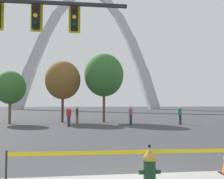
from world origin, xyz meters
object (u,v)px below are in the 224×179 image
pedestrian_walking_right (69,116)px  pedestrian_walking_left (180,115)px  monument_arch (88,56)px  pedestrian_standing_center (77,115)px  pedestrian_near_trees (131,115)px  fire_hydrant (150,170)px

pedestrian_walking_right → pedestrian_walking_left: bearing=5.7°
monument_arch → pedestrian_standing_center: monument_arch is taller
pedestrian_walking_left → pedestrian_near_trees: 4.40m
fire_hydrant → monument_arch: bearing=90.1°
fire_hydrant → pedestrian_walking_left: 16.89m
pedestrian_walking_left → pedestrian_standing_center: size_ratio=1.00×
fire_hydrant → pedestrian_walking_left: (7.04, 15.34, 0.35)m
monument_arch → pedestrian_standing_center: (-1.83, -52.34, -15.61)m
fire_hydrant → pedestrian_walking_left: size_ratio=0.62×
monument_arch → fire_hydrant: bearing=-89.9°
monument_arch → pedestrian_near_trees: (2.75, -53.09, -15.61)m
pedestrian_walking_left → pedestrian_standing_center: (-8.98, 0.82, 0.00)m
monument_arch → pedestrian_standing_center: 54.65m
pedestrian_near_trees → pedestrian_walking_left: bearing=-0.8°
monument_arch → pedestrian_walking_right: 56.37m
pedestrian_walking_left → pedestrian_standing_center: bearing=174.8°
monument_arch → pedestrian_walking_left: (7.15, -53.16, -15.61)m
pedestrian_walking_left → pedestrian_standing_center: same height
monument_arch → pedestrian_near_trees: 55.41m
pedestrian_walking_left → pedestrian_standing_center: 9.02m
pedestrian_walking_left → pedestrian_walking_right: size_ratio=1.00×
fire_hydrant → monument_arch: 70.33m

